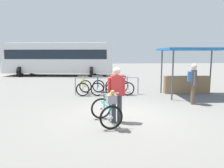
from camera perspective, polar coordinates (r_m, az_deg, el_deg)
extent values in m
plane|color=slate|center=(7.15, 2.63, -8.40)|extent=(80.00, 80.00, 0.00)
cylinder|color=#99999E|center=(10.71, -9.78, -0.68)|extent=(0.06, 0.06, 0.85)
cylinder|color=#99999E|center=(10.88, 6.97, -0.49)|extent=(0.06, 0.06, 0.85)
cylinder|color=#99999E|center=(10.62, -1.34, 1.68)|extent=(3.15, 0.08, 0.05)
torus|color=black|center=(11.37, -7.12, -0.61)|extent=(0.67, 0.15, 0.66)
cylinder|color=#B7B7BC|center=(11.37, -7.12, -0.61)|extent=(0.09, 0.07, 0.08)
torus|color=black|center=(10.37, -7.87, -1.45)|extent=(0.67, 0.15, 0.66)
cylinder|color=#B7B7BC|center=(10.37, -7.87, -1.45)|extent=(0.09, 0.07, 0.08)
cube|color=#9ED14C|center=(10.84, -7.50, 0.16)|extent=(0.13, 0.92, 0.04)
cube|color=#9ED14C|center=(10.76, -7.56, 1.31)|extent=(0.10, 0.61, 0.04)
cylinder|color=#9ED14C|center=(11.01, -7.37, 0.55)|extent=(0.03, 0.03, 0.55)
cube|color=black|center=(10.98, -7.40, 1.97)|extent=(0.14, 0.25, 0.06)
cylinder|color=#9ED14C|center=(10.44, -7.80, 0.36)|extent=(0.03, 0.03, 0.63)
cylinder|color=#B7B7BC|center=(10.41, -7.83, 2.08)|extent=(0.52, 0.08, 0.03)
torus|color=black|center=(11.36, -3.64, -0.57)|extent=(0.67, 0.14, 0.66)
cylinder|color=#B7B7BC|center=(11.36, -3.64, -0.57)|extent=(0.08, 0.07, 0.08)
torus|color=black|center=(10.35, -3.95, -1.41)|extent=(0.67, 0.14, 0.66)
cylinder|color=#B7B7BC|center=(10.35, -3.95, -1.41)|extent=(0.08, 0.07, 0.08)
cube|color=#2D56B7|center=(10.82, -3.80, 0.20)|extent=(0.11, 0.92, 0.04)
cube|color=#2D56B7|center=(10.75, -3.82, 1.36)|extent=(0.09, 0.61, 0.04)
cylinder|color=#2D56B7|center=(11.00, -3.74, 0.59)|extent=(0.03, 0.03, 0.55)
cube|color=black|center=(10.97, -3.76, 2.02)|extent=(0.14, 0.25, 0.06)
cylinder|color=#2D56B7|center=(10.43, -3.92, 0.41)|extent=(0.03, 0.03, 0.63)
cylinder|color=#B7B7BC|center=(10.39, -3.94, 2.13)|extent=(0.52, 0.07, 0.03)
torus|color=black|center=(11.39, -0.17, -0.53)|extent=(0.66, 0.11, 0.66)
cylinder|color=#B7B7BC|center=(11.39, -0.17, -0.53)|extent=(0.08, 0.07, 0.08)
torus|color=black|center=(10.38, -0.02, -1.36)|extent=(0.66, 0.11, 0.66)
cylinder|color=#B7B7BC|center=(10.38, -0.02, -1.36)|extent=(0.08, 0.07, 0.08)
cube|color=red|center=(10.86, -0.10, 0.25)|extent=(0.09, 0.92, 0.04)
cube|color=red|center=(10.78, -0.09, 1.39)|extent=(0.07, 0.61, 0.04)
cylinder|color=red|center=(11.03, -0.13, 0.63)|extent=(0.03, 0.03, 0.55)
cube|color=black|center=(11.00, -0.13, 2.05)|extent=(0.13, 0.25, 0.06)
cylinder|color=red|center=(10.46, -0.04, 0.45)|extent=(0.03, 0.03, 0.63)
cylinder|color=#B7B7BC|center=(10.42, -0.04, 2.17)|extent=(0.52, 0.06, 0.03)
torus|color=black|center=(11.45, 2.85, -0.50)|extent=(0.66, 0.16, 0.66)
cylinder|color=#B7B7BC|center=(11.45, 2.85, -0.50)|extent=(0.09, 0.07, 0.08)
torus|color=black|center=(10.48, 4.31, -1.30)|extent=(0.66, 0.16, 0.66)
cylinder|color=#B7B7BC|center=(10.48, 4.31, -1.30)|extent=(0.09, 0.07, 0.08)
cube|color=teal|center=(10.93, 3.56, 0.28)|extent=(0.15, 0.92, 0.04)
cube|color=teal|center=(10.86, 3.64, 1.43)|extent=(0.11, 0.61, 0.04)
cylinder|color=teal|center=(11.10, 3.30, 0.66)|extent=(0.03, 0.03, 0.55)
cube|color=black|center=(11.07, 3.32, 2.08)|extent=(0.15, 0.25, 0.06)
cylinder|color=teal|center=(10.55, 4.14, 0.49)|extent=(0.03, 0.03, 0.63)
cylinder|color=#B7B7BC|center=(10.51, 4.16, 2.20)|extent=(0.52, 0.09, 0.03)
torus|color=black|center=(6.72, -2.92, -6.54)|extent=(0.66, 0.21, 0.66)
cylinder|color=#B7B7BC|center=(6.72, -2.92, -6.54)|extent=(0.09, 0.08, 0.08)
torus|color=black|center=(5.78, -0.19, -8.95)|extent=(0.66, 0.21, 0.66)
cylinder|color=#B7B7BC|center=(5.78, -0.19, -8.95)|extent=(0.09, 0.08, 0.08)
cube|color=teal|center=(6.19, -1.67, -5.65)|extent=(0.24, 0.90, 0.04)
cube|color=teal|center=(6.10, -1.54, -3.70)|extent=(0.17, 0.60, 0.04)
cylinder|color=teal|center=(6.35, -2.15, -4.84)|extent=(0.03, 0.03, 0.55)
cube|color=black|center=(6.30, -2.16, -2.40)|extent=(0.17, 0.26, 0.06)
cylinder|color=teal|center=(5.81, -0.57, -5.64)|extent=(0.03, 0.03, 0.63)
cylinder|color=#B7B7BC|center=(5.75, -0.57, -2.59)|extent=(0.51, 0.15, 0.03)
cube|color=gray|center=(5.64, -0.13, -4.04)|extent=(0.30, 0.25, 0.22)
ellipsoid|color=tan|center=(5.62, -0.13, -3.04)|extent=(0.21, 0.20, 0.16)
sphere|color=tan|center=(5.52, 0.14, -2.18)|extent=(0.11, 0.11, 0.11)
cylinder|color=#383842|center=(6.36, 0.45, -6.63)|extent=(0.14, 0.14, 0.82)
cylinder|color=#383842|center=(6.40, 2.02, -6.53)|extent=(0.14, 0.14, 0.82)
cube|color=red|center=(6.24, 1.26, -0.35)|extent=(0.37, 0.25, 0.58)
cylinder|color=red|center=(6.21, -0.75, -0.85)|extent=(0.09, 0.09, 0.55)
cylinder|color=red|center=(6.33, 3.13, -0.70)|extent=(0.09, 0.09, 0.55)
sphere|color=beige|center=(6.19, 1.27, 3.50)|extent=(0.22, 0.22, 0.22)
cylinder|color=brown|center=(9.36, 20.74, -2.41)|extent=(0.14, 0.14, 0.82)
cylinder|color=brown|center=(9.19, 20.86, -2.61)|extent=(0.14, 0.14, 0.82)
cube|color=#4C4C51|center=(9.18, 21.02, 1.79)|extent=(0.30, 0.39, 0.58)
cylinder|color=#4C4C51|center=(9.40, 20.97, 1.62)|extent=(0.09, 0.09, 0.55)
cylinder|color=#4C4C51|center=(8.97, 21.28, 1.32)|extent=(0.09, 0.09, 0.55)
sphere|color=beige|center=(9.15, 21.15, 4.41)|extent=(0.22, 0.22, 0.22)
cube|color=#3366B2|center=(9.16, 20.03, 1.95)|extent=(0.22, 0.29, 0.40)
cube|color=silver|center=(20.89, -13.97, 6.73)|extent=(10.24, 3.77, 2.70)
cube|color=#19232D|center=(20.89, -14.00, 7.69)|extent=(9.45, 3.69, 0.84)
cube|color=silver|center=(20.91, -14.10, 10.54)|extent=(9.22, 3.40, 0.08)
cylinder|color=black|center=(20.94, -23.40, 3.03)|extent=(0.36, 0.92, 0.90)
cylinder|color=black|center=(23.21, -20.74, 3.58)|extent=(0.36, 0.92, 0.90)
cylinder|color=black|center=(19.05, -5.46, 3.22)|extent=(0.36, 0.92, 0.90)
cylinder|color=black|center=(21.52, -4.57, 3.77)|extent=(0.36, 0.92, 0.90)
cylinder|color=#4C4C51|center=(11.38, 13.11, 3.15)|extent=(0.07, 0.07, 2.20)
cylinder|color=#4C4C51|center=(12.32, 24.88, 2.98)|extent=(0.07, 0.07, 2.20)
cylinder|color=#4C4C51|center=(9.66, 15.90, 2.24)|extent=(0.07, 0.07, 2.20)
cube|color=blue|center=(10.92, 21.24, 8.67)|extent=(3.22, 2.46, 0.10)
cube|color=olive|center=(11.72, 19.35, -0.15)|extent=(2.35, 0.42, 0.90)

